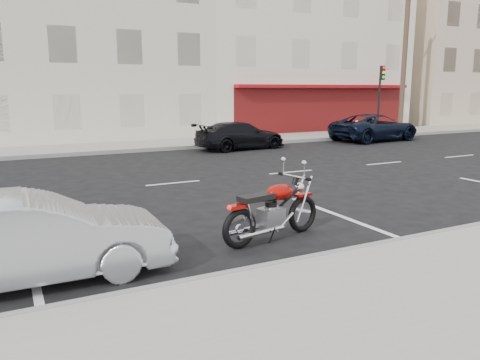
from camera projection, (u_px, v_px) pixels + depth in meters
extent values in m
plane|color=black|center=(236.00, 177.00, 14.24)|extent=(120.00, 120.00, 0.00)
cube|color=gray|center=(37.00, 151.00, 19.61)|extent=(80.00, 3.40, 0.15)
cube|color=gray|center=(128.00, 297.00, 5.87)|extent=(80.00, 0.12, 0.16)
cube|color=gray|center=(40.00, 156.00, 18.12)|extent=(80.00, 0.12, 0.16)
cube|color=beige|center=(76.00, 33.00, 26.51)|extent=(12.00, 12.00, 11.50)
cube|color=beige|center=(273.00, 36.00, 32.19)|extent=(14.00, 12.00, 12.50)
cube|color=#C4AA8E|center=(427.00, 54.00, 39.01)|extent=(12.00, 12.00, 11.00)
cylinder|color=#422D1E|center=(405.00, 55.00, 27.76)|extent=(0.30, 0.30, 9.00)
cylinder|color=black|center=(379.00, 105.00, 27.25)|extent=(0.12, 0.12, 3.20)
cube|color=black|center=(382.00, 73.00, 26.78)|extent=(0.26, 0.18, 0.80)
cylinder|color=beige|center=(356.00, 128.00, 26.92)|extent=(0.20, 0.20, 0.60)
sphere|color=beige|center=(357.00, 122.00, 26.86)|extent=(0.20, 0.20, 0.20)
torus|color=black|center=(330.00, 208.00, 9.23)|extent=(0.71, 0.26, 0.70)
torus|color=black|center=(274.00, 221.00, 8.30)|extent=(0.71, 0.26, 0.70)
cube|color=#8B0805|center=(331.00, 190.00, 9.16)|extent=(0.37, 0.21, 0.05)
cube|color=#8B0805|center=(272.00, 201.00, 8.20)|extent=(0.34, 0.23, 0.06)
cube|color=gray|center=(302.00, 211.00, 8.73)|extent=(0.49, 0.40, 0.35)
ellipsoid|color=#8B0805|center=(310.00, 187.00, 8.77)|extent=(0.64, 0.47, 0.28)
cube|color=black|center=(289.00, 192.00, 8.44)|extent=(0.69, 0.40, 0.09)
cylinder|color=silver|center=(323.00, 172.00, 8.94)|extent=(0.19, 0.72, 0.04)
sphere|color=silver|center=(328.00, 183.00, 9.07)|extent=(0.18, 0.18, 0.18)
cylinder|color=silver|center=(294.00, 225.00, 8.44)|extent=(0.99, 0.28, 0.08)
cylinder|color=silver|center=(283.00, 222.00, 8.66)|extent=(0.99, 0.28, 0.08)
cylinder|color=silver|center=(329.00, 193.00, 9.14)|extent=(0.40, 0.13, 0.83)
cylinder|color=black|center=(310.00, 200.00, 8.83)|extent=(0.83, 0.22, 0.51)
imported|color=#A8ACB0|center=(32.00, 239.00, 6.42)|extent=(3.79, 1.38, 1.24)
imported|color=black|center=(375.00, 127.00, 24.16)|extent=(5.13, 2.76, 1.37)
imported|color=black|center=(240.00, 136.00, 20.79)|extent=(4.34, 2.12, 1.22)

